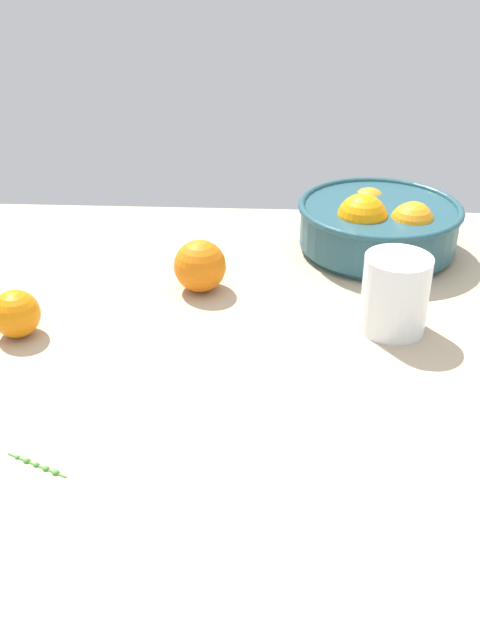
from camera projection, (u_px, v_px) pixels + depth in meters
ground_plane at (253, 362)px, 101.19cm from camera, size 147.91×106.02×3.00cm
fruit_bowl at (379, 224)px, 126.34cm from camera, size 28.30×28.30×11.71cm
juice_glass at (395, 298)px, 103.52cm from camera, size 9.56×9.56×11.42cm
loose_orange_1 at (200, 266)px, 114.41cm from camera, size 8.28×8.28×8.28cm
loose_orange_2 at (16, 314)px, 102.82cm from camera, size 6.90×6.90×6.90cm
herb_sprig_0 at (38, 465)px, 80.41cm from camera, size 7.62×3.73×0.85cm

